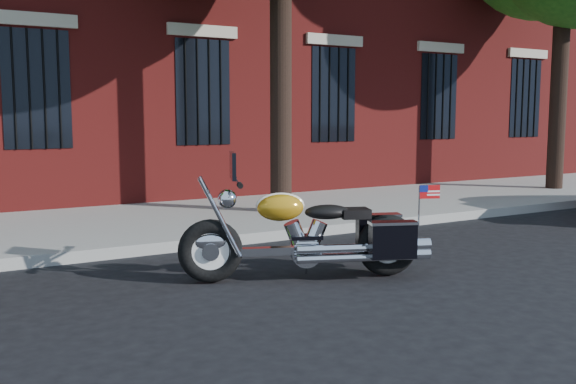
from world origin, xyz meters
TOP-DOWN VIEW (x-y plane):
  - ground at (0.00, 0.00)m, footprint 120.00×120.00m
  - curb at (0.00, 1.38)m, footprint 40.00×0.16m
  - sidewalk at (0.00, 3.26)m, footprint 40.00×3.60m
  - motorcycle at (-1.13, -0.75)m, footprint 2.51×1.42m

SIDE VIEW (x-z plane):
  - ground at x=0.00m, z-range 0.00..0.00m
  - curb at x=0.00m, z-range 0.00..0.15m
  - sidewalk at x=0.00m, z-range 0.00..0.15m
  - motorcycle at x=-1.13m, z-range -0.22..1.16m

